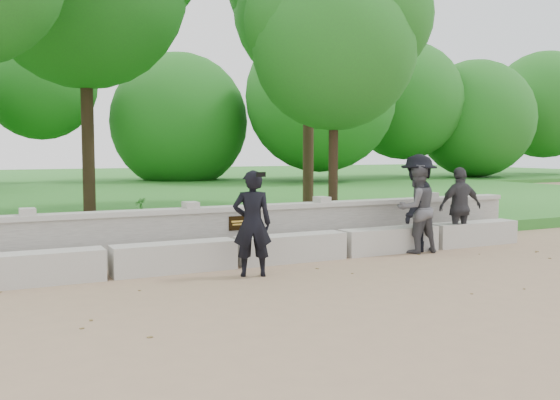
% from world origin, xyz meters
% --- Properties ---
extents(ground, '(80.00, 80.00, 0.00)m').
position_xyz_m(ground, '(0.00, 0.00, 0.00)').
color(ground, '#907658').
rests_on(ground, ground).
extents(lawn, '(40.00, 22.00, 0.25)m').
position_xyz_m(lawn, '(0.00, 14.00, 0.12)').
color(lawn, '#296F26').
rests_on(lawn, ground).
extents(concrete_bench, '(11.90, 0.45, 0.45)m').
position_xyz_m(concrete_bench, '(0.00, 1.90, 0.22)').
color(concrete_bench, beige).
rests_on(concrete_bench, ground).
extents(parapet_wall, '(12.50, 0.35, 0.90)m').
position_xyz_m(parapet_wall, '(0.00, 2.60, 0.46)').
color(parapet_wall, '#BBB9B1').
rests_on(parapet_wall, ground).
extents(man_main, '(0.66, 0.62, 1.56)m').
position_xyz_m(man_main, '(-0.06, 1.09, 0.78)').
color(man_main, black).
rests_on(man_main, ground).
extents(visitor_left, '(0.81, 0.65, 1.59)m').
position_xyz_m(visitor_left, '(3.43, 1.67, 0.80)').
color(visitor_left, '#48494E').
rests_on(visitor_left, ground).
extents(visitor_mid, '(1.31, 1.21, 1.77)m').
position_xyz_m(visitor_mid, '(3.56, 1.80, 0.89)').
color(visitor_mid, black).
rests_on(visitor_mid, ground).
extents(visitor_right, '(0.94, 0.49, 1.53)m').
position_xyz_m(visitor_right, '(4.56, 1.80, 0.76)').
color(visitor_right, '#38383D').
rests_on(visitor_right, ground).
extents(tree_near_right, '(3.55, 3.55, 5.82)m').
position_xyz_m(tree_near_right, '(3.34, 4.41, 4.29)').
color(tree_near_right, '#382619').
rests_on(tree_near_right, lawn).
extents(shrub_b, '(0.27, 0.31, 0.51)m').
position_xyz_m(shrub_b, '(-0.75, 4.10, 0.51)').
color(shrub_b, '#317929').
rests_on(shrub_b, lawn).
extents(shrub_d, '(0.37, 0.39, 0.56)m').
position_xyz_m(shrub_d, '(-0.42, 6.33, 0.53)').
color(shrub_d, '#317929').
rests_on(shrub_d, lawn).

